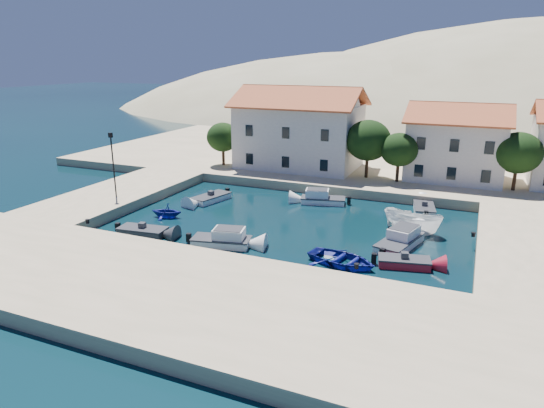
{
  "coord_description": "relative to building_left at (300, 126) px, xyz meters",
  "views": [
    {
      "loc": [
        14.34,
        -27.52,
        13.95
      ],
      "look_at": [
        -1.32,
        8.71,
        2.0
      ],
      "focal_mm": 32.0,
      "sensor_mm": 36.0,
      "label": 1
    }
  ],
  "objects": [
    {
      "name": "quay_south",
      "position": [
        6.0,
        -34.0,
        -5.44
      ],
      "size": [
        52.0,
        12.0,
        1.0
      ],
      "primitive_type": "cube",
      "color": "tan",
      "rests_on": "ground"
    },
    {
      "name": "cabin_cruiser_north",
      "position": [
        6.64,
        -10.97,
        -5.46
      ],
      "size": [
        4.66,
        2.82,
        1.6
      ],
      "rotation": [
        0.0,
        0.0,
        3.38
      ],
      "color": "white",
      "rests_on": "ground"
    },
    {
      "name": "motorboat_white_ne",
      "position": [
        16.25,
        -9.9,
        -5.64
      ],
      "size": [
        2.5,
        4.18,
        1.25
      ],
      "rotation": [
        0.0,
        0.0,
        1.75
      ],
      "color": "white",
      "rests_on": "ground"
    },
    {
      "name": "trees",
      "position": [
        10.51,
        -2.54,
        -1.1
      ],
      "size": [
        37.3,
        5.3,
        6.45
      ],
      "color": "#382314",
      "rests_on": "quay_north"
    },
    {
      "name": "rowboat_south",
      "position": [
        12.38,
        -24.7,
        -5.94
      ],
      "size": [
        5.62,
        4.54,
        1.03
      ],
      "primitive_type": "imported",
      "rotation": [
        0.0,
        0.0,
        1.35
      ],
      "color": "navy",
      "rests_on": "ground"
    },
    {
      "name": "motorboat_grey_sw",
      "position": [
        -4.22,
        -25.44,
        -5.64
      ],
      "size": [
        4.15,
        2.22,
        1.25
      ],
      "rotation": [
        0.0,
        0.0,
        0.12
      ],
      "color": "#34353A",
      "rests_on": "ground"
    },
    {
      "name": "lamppost",
      "position": [
        -11.5,
        -20.0,
        -1.18
      ],
      "size": [
        0.35,
        0.25,
        6.22
      ],
      "color": "black",
      "rests_on": "quay_west"
    },
    {
      "name": "boat_east",
      "position": [
        15.95,
        -15.84,
        -5.94
      ],
      "size": [
        5.43,
        3.27,
        1.97
      ],
      "primitive_type": "imported",
      "rotation": [
        0.0,
        0.0,
        1.29
      ],
      "color": "white",
      "rests_on": "ground"
    },
    {
      "name": "quay_north",
      "position": [
        8.0,
        10.0,
        -5.44
      ],
      "size": [
        80.0,
        36.0,
        1.0
      ],
      "primitive_type": "cube",
      "color": "tan",
      "rests_on": "ground"
    },
    {
      "name": "hills",
      "position": [
        26.64,
        95.62,
        -29.34
      ],
      "size": [
        254.0,
        176.0,
        99.0
      ],
      "color": "tan",
      "rests_on": "ground"
    },
    {
      "name": "building_left",
      "position": [
        0.0,
        0.0,
        0.0
      ],
      "size": [
        14.7,
        9.45,
        9.7
      ],
      "color": "white",
      "rests_on": "quay_north"
    },
    {
      "name": "cabin_cruiser_south",
      "position": [
        2.85,
        -24.92,
        -5.46
      ],
      "size": [
        4.82,
        2.89,
        1.6
      ],
      "rotation": [
        0.0,
        0.0,
        0.23
      ],
      "color": "white",
      "rests_on": "ground"
    },
    {
      "name": "motorboat_white_west",
      "position": [
        -4.06,
        -14.66,
        -5.64
      ],
      "size": [
        2.82,
        4.57,
        1.25
      ],
      "rotation": [
        0.0,
        0.0,
        -1.8
      ],
      "color": "white",
      "rests_on": "ground"
    },
    {
      "name": "rowboat_west",
      "position": [
        -5.1,
        -20.83,
        -5.94
      ],
      "size": [
        3.22,
        2.93,
        1.47
      ],
      "primitive_type": "imported",
      "rotation": [
        0.0,
        0.0,
        -1.37
      ],
      "color": "navy",
      "rests_on": "ground"
    },
    {
      "name": "bollards",
      "position": [
        8.8,
        -24.13,
        -4.79
      ],
      "size": [
        29.36,
        9.56,
        0.3
      ],
      "color": "black",
      "rests_on": "ground"
    },
    {
      "name": "motorboat_red_se",
      "position": [
        16.46,
        -23.34,
        -5.64
      ],
      "size": [
        3.8,
        2.32,
        1.25
      ],
      "rotation": [
        0.0,
        0.0,
        0.22
      ],
      "color": "maroon",
      "rests_on": "ground"
    },
    {
      "name": "ground",
      "position": [
        6.0,
        -28.0,
        -5.94
      ],
      "size": [
        400.0,
        400.0,
        0.0
      ],
      "primitive_type": "plane",
      "color": "black",
      "rests_on": "ground"
    },
    {
      "name": "building_mid",
      "position": [
        18.0,
        1.0,
        -0.71
      ],
      "size": [
        10.5,
        8.4,
        8.3
      ],
      "color": "white",
      "rests_on": "quay_north"
    },
    {
      "name": "quay_west",
      "position": [
        -13.0,
        -18.0,
        -5.44
      ],
      "size": [
        8.0,
        20.0,
        1.0
      ],
      "primitive_type": "cube",
      "color": "tan",
      "rests_on": "ground"
    },
    {
      "name": "cabin_cruiser_east",
      "position": [
        15.56,
        -19.74,
        -5.46
      ],
      "size": [
        3.27,
        5.47,
        1.6
      ],
      "rotation": [
        0.0,
        0.0,
        1.32
      ],
      "color": "white",
      "rests_on": "ground"
    }
  ]
}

